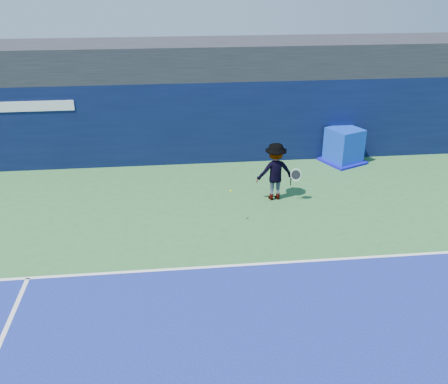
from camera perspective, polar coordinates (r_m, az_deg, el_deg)
The scene contains 7 objects.
ground at distance 10.06m, azimuth 3.97°, elevation -17.67°, with size 80.00×80.00×0.00m, color #306C33.
baseline at distance 12.41m, azimuth 1.55°, elevation -8.37°, with size 24.00×0.10×0.01m, color white.
stadium_band at distance 19.13m, azimuth -1.89°, elevation 15.06°, with size 36.00×3.00×1.20m, color black.
back_wall_assembly at distance 18.63m, azimuth -1.56°, elevation 8.18°, with size 36.00×1.03×3.00m.
equipment_cart at distance 19.07m, azimuth 13.52°, elevation 5.01°, with size 1.79×1.79×1.30m.
tennis_player at distance 15.53m, azimuth 5.86°, elevation 2.35°, with size 1.38×0.80×1.84m.
tennis_ball at distance 13.84m, azimuth 0.79°, elevation 0.12°, with size 0.08×0.08×0.08m.
Camera 1 is at (-1.48, -7.31, 6.76)m, focal length 40.00 mm.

